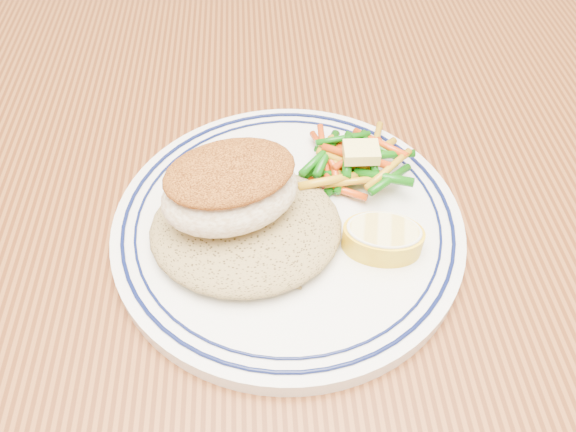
{
  "coord_description": "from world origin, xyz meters",
  "views": [
    {
      "loc": [
        -0.02,
        -0.29,
        1.11
      ],
      "look_at": [
        -0.0,
        0.0,
        0.77
      ],
      "focal_mm": 35.0,
      "sensor_mm": 36.0,
      "label": 1
    }
  ],
  "objects_px": {
    "plate": "(288,224)",
    "vegetable_pile": "(352,161)",
    "fish_fillet": "(230,188)",
    "lemon_wedge": "(383,238)",
    "dining_table": "(289,297)",
    "rice_pilaf": "(246,225)"
  },
  "relations": [
    {
      "from": "dining_table",
      "to": "lemon_wedge",
      "type": "xyz_separation_m",
      "value": [
        0.07,
        -0.03,
        0.13
      ]
    },
    {
      "from": "dining_table",
      "to": "fish_fillet",
      "type": "relative_size",
      "value": 12.67
    },
    {
      "from": "fish_fillet",
      "to": "vegetable_pile",
      "type": "distance_m",
      "value": 0.12
    },
    {
      "from": "plate",
      "to": "fish_fillet",
      "type": "height_order",
      "value": "fish_fillet"
    },
    {
      "from": "plate",
      "to": "vegetable_pile",
      "type": "height_order",
      "value": "vegetable_pile"
    },
    {
      "from": "rice_pilaf",
      "to": "lemon_wedge",
      "type": "height_order",
      "value": "rice_pilaf"
    },
    {
      "from": "plate",
      "to": "vegetable_pile",
      "type": "bearing_deg",
      "value": 41.03
    },
    {
      "from": "dining_table",
      "to": "rice_pilaf",
      "type": "relative_size",
      "value": 10.15
    },
    {
      "from": "fish_fillet",
      "to": "lemon_wedge",
      "type": "xyz_separation_m",
      "value": [
        0.11,
        -0.03,
        -0.03
      ]
    },
    {
      "from": "dining_table",
      "to": "lemon_wedge",
      "type": "distance_m",
      "value": 0.15
    },
    {
      "from": "plate",
      "to": "lemon_wedge",
      "type": "distance_m",
      "value": 0.08
    },
    {
      "from": "vegetable_pile",
      "to": "fish_fillet",
      "type": "bearing_deg",
      "value": -150.35
    },
    {
      "from": "plate",
      "to": "lemon_wedge",
      "type": "bearing_deg",
      "value": -25.53
    },
    {
      "from": "dining_table",
      "to": "lemon_wedge",
      "type": "height_order",
      "value": "lemon_wedge"
    },
    {
      "from": "dining_table",
      "to": "rice_pilaf",
      "type": "bearing_deg",
      "value": -159.44
    },
    {
      "from": "plate",
      "to": "dining_table",
      "type": "bearing_deg",
      "value": -59.46
    },
    {
      "from": "plate",
      "to": "rice_pilaf",
      "type": "relative_size",
      "value": 1.9
    },
    {
      "from": "lemon_wedge",
      "to": "fish_fillet",
      "type": "bearing_deg",
      "value": 166.84
    },
    {
      "from": "rice_pilaf",
      "to": "lemon_wedge",
      "type": "relative_size",
      "value": 2.2
    },
    {
      "from": "rice_pilaf",
      "to": "vegetable_pile",
      "type": "height_order",
      "value": "rice_pilaf"
    },
    {
      "from": "fish_fillet",
      "to": "lemon_wedge",
      "type": "relative_size",
      "value": 1.76
    },
    {
      "from": "fish_fillet",
      "to": "vegetable_pile",
      "type": "height_order",
      "value": "fish_fillet"
    }
  ]
}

